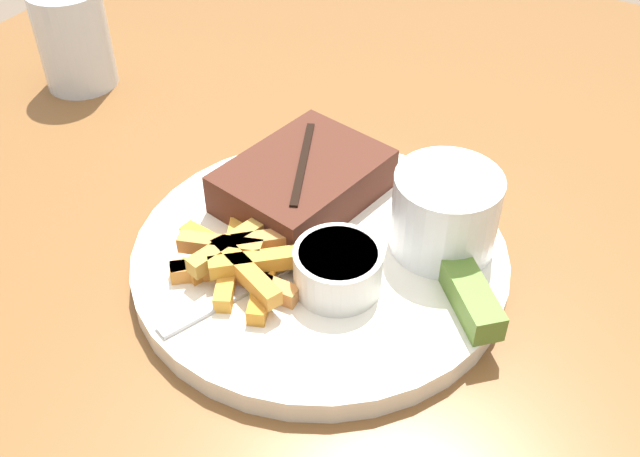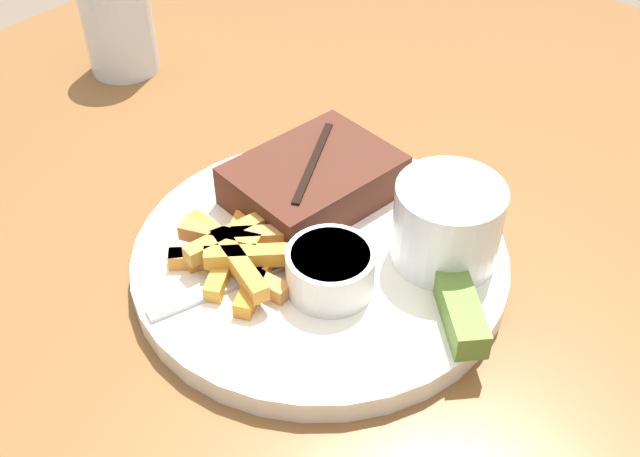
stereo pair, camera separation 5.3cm
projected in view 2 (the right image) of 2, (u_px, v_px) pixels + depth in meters
dining_table at (320, 343)px, 0.62m from camera, size 1.16×1.04×0.77m
dinner_plate at (320, 258)px, 0.55m from camera, size 0.27×0.27×0.02m
steak_portion at (313, 180)px, 0.58m from camera, size 0.14×0.11×0.04m
fries_pile at (237, 254)px, 0.53m from camera, size 0.09×0.11×0.02m
coleslaw_cup at (448, 219)px, 0.52m from camera, size 0.08×0.08×0.06m
dipping_sauce_cup at (330, 269)px, 0.51m from camera, size 0.06×0.06×0.03m
pickle_spear at (459, 306)px, 0.49m from camera, size 0.07×0.07×0.02m
fork_utensil at (231, 283)px, 0.52m from camera, size 0.13×0.06×0.00m
knife_utensil at (288, 226)px, 0.56m from camera, size 0.10×0.15×0.01m
drinking_glass at (118, 25)px, 0.75m from camera, size 0.07×0.07×0.10m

